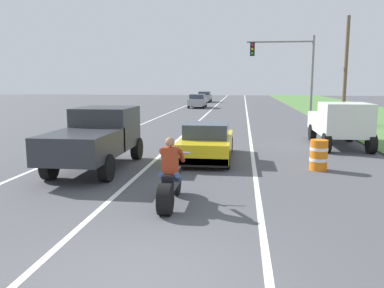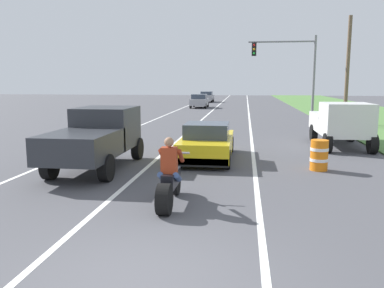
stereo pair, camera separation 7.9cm
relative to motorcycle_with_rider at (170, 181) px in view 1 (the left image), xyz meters
The scene contains 13 objects.
ground_plane 3.57m from the motorcycle_with_rider, 85.93° to the right, with size 160.00×160.00×0.00m, color #4C4C51.
lane_stripe_left_solid 17.28m from the motorcycle_with_rider, 107.35° to the left, with size 0.14×120.00×0.01m, color white.
lane_stripe_right_solid 16.62m from the motorcycle_with_rider, 82.91° to the left, with size 0.14×120.00×0.01m, color white.
lane_stripe_centre_dashed 16.57m from the motorcycle_with_rider, 95.37° to the left, with size 0.14×120.00×0.01m, color white.
motorcycle_with_rider is the anchor object (origin of this frame).
sports_car_yellow 5.71m from the motorcycle_with_rider, 86.71° to the left, with size 1.84×4.30×1.37m.
pickup_truck_left_lane_dark_grey 4.83m from the motorcycle_with_rider, 130.54° to the left, with size 2.02×4.80×1.98m.
pickup_truck_right_shoulder_white 11.16m from the motorcycle_with_rider, 57.95° to the left, with size 2.02×4.80×1.98m.
traffic_light_mast_near 20.70m from the motorcycle_with_rider, 75.97° to the left, with size 4.63×0.34×6.00m.
utility_pole_roadside 20.73m from the motorcycle_with_rider, 66.07° to the left, with size 0.24×0.24×7.09m, color brown.
construction_barrel_nearest 5.99m from the motorcycle_with_rider, 46.60° to the left, with size 0.58×0.58×1.00m.
distant_car_far_ahead 35.15m from the motorcycle_with_rider, 95.47° to the left, with size 1.80×4.00×1.50m.
distant_car_further_ahead 47.51m from the motorcycle_with_rider, 94.49° to the left, with size 1.80×4.00×1.50m.
Camera 1 is at (1.36, -5.15, 2.86)m, focal length 36.81 mm.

